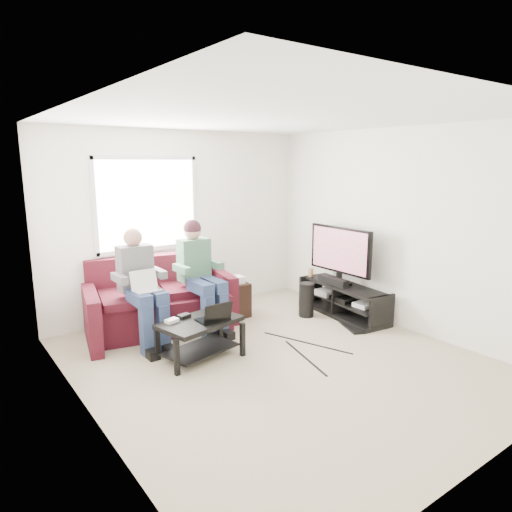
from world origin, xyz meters
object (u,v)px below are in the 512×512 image
at_px(coffee_table, 200,330).
at_px(end_table, 236,299).
at_px(subwoofer, 307,300).
at_px(tv, 340,252).
at_px(tv_stand, 343,302).
at_px(sofa, 161,303).

distance_m(coffee_table, end_table, 1.44).
bearing_deg(subwoofer, tv, -25.96).
bearing_deg(coffee_table, tv_stand, 0.92).
bearing_deg(coffee_table, end_table, 40.24).
distance_m(coffee_table, subwoofer, 1.95).
bearing_deg(end_table, tv, -32.45).
height_order(sofa, tv, tv).
distance_m(tv_stand, end_table, 1.53).
distance_m(coffee_table, tv, 2.42).
bearing_deg(coffee_table, subwoofer, 10.18).
bearing_deg(end_table, tv_stand, -35.56).
xyz_separation_m(tv_stand, subwoofer, (-0.43, 0.31, 0.03)).
bearing_deg(tv_stand, subwoofer, 144.31).
relative_size(tv_stand, subwoofer, 2.97).
xyz_separation_m(coffee_table, subwoofer, (1.92, 0.34, -0.08)).
relative_size(tv, subwoofer, 2.27).
height_order(sofa, end_table, sofa).
relative_size(coffee_table, end_table, 1.66).
bearing_deg(sofa, subwoofer, -23.05).
distance_m(sofa, end_table, 1.07).
xyz_separation_m(tv, end_table, (-1.24, 0.79, -0.66)).
bearing_deg(tv_stand, end_table, 144.44).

